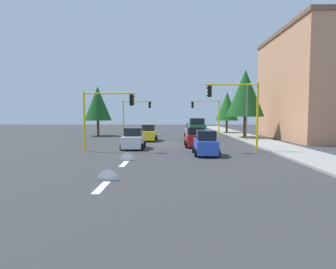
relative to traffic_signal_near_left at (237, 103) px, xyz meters
The scene contains 19 objects.
ground_plane 9.30m from the traffic_signal_near_left, 136.28° to the right, with size 120.00×120.00×0.00m, color #353538.
sidewalk_kerb 12.67m from the traffic_signal_near_left, 156.59° to the left, with size 80.00×4.00×0.15m, color gray.
lane_arrow_near 11.15m from the traffic_signal_near_left, 57.74° to the right, with size 2.40×1.10×1.10m.
lane_arrow_mid 15.05m from the traffic_signal_near_left, 37.19° to the right, with size 2.40×1.10×1.10m.
apartment_block 18.66m from the traffic_signal_near_left, 136.21° to the left, with size 17.87×9.30×14.07m.
traffic_signal_near_left is the anchor object (origin of this frame).
traffic_signal_far_left 20.00m from the traffic_signal_near_left, behind, with size 0.36×4.59×5.45m.
traffic_signal_near_right 11.37m from the traffic_signal_near_left, 90.00° to the right, with size 0.36×4.59×5.20m.
traffic_signal_far_right 23.02m from the traffic_signal_near_left, 150.33° to the right, with size 0.36×4.59×5.43m.
street_lamp_curbside 10.22m from the traffic_signal_near_left, 160.18° to the left, with size 2.15×0.28×7.00m.
tree_opposite_side 24.59m from the traffic_signal_near_left, 137.08° to the right, with size 4.05×4.05×7.40m.
tree_roadside_far 24.30m from the traffic_signal_near_left, behind, with size 3.86×3.86×7.03m.
tree_roadside_mid 14.76m from the traffic_signal_near_left, 163.06° to the left, with size 5.03×5.03×9.22m.
delivery_van_green 10.72m from the traffic_signal_near_left, 165.24° to the right, with size 4.80×2.22×2.77m.
car_blue 4.87m from the traffic_signal_near_left, 54.82° to the right, with size 3.76×1.92×1.98m.
car_white 10.00m from the traffic_signal_near_left, 101.91° to the right, with size 3.61×2.09×1.98m.
car_yellow 13.66m from the traffic_signal_near_left, 140.32° to the right, with size 4.19×2.02×1.98m.
car_red 6.03m from the traffic_signal_near_left, 139.24° to the right, with size 4.09×2.05×1.98m.
car_silver 16.09m from the traffic_signal_near_left, 169.73° to the right, with size 3.85×2.01×1.98m.
Camera 1 is at (30.66, 0.12, 3.23)m, focal length 30.42 mm.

